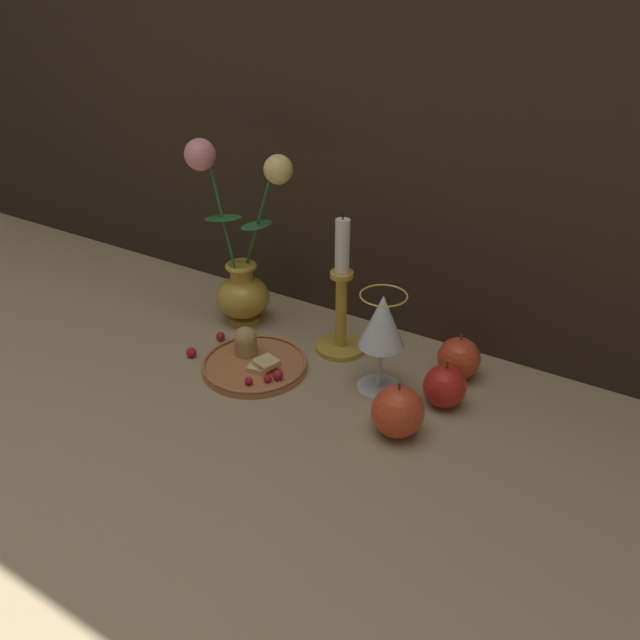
% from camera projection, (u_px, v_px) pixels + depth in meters
% --- Properties ---
extents(ground_plane, '(2.40, 2.40, 0.00)m').
position_uv_depth(ground_plane, '(298.00, 371.00, 1.12)').
color(ground_plane, '#9E8966').
rests_on(ground_plane, ground).
extents(vase, '(0.20, 0.11, 0.37)m').
position_uv_depth(vase, '(241.00, 266.00, 1.22)').
color(vase, gold).
rests_on(vase, ground_plane).
extents(plate_with_pastries, '(0.19, 0.19, 0.07)m').
position_uv_depth(plate_with_pastries, '(254.00, 360.00, 1.13)').
color(plate_with_pastries, '#B77042').
rests_on(plate_with_pastries, ground_plane).
extents(wine_glass, '(0.08, 0.08, 0.18)m').
position_uv_depth(wine_glass, '(382.00, 325.00, 1.02)').
color(wine_glass, silver).
rests_on(wine_glass, ground_plane).
extents(candlestick, '(0.09, 0.09, 0.27)m').
position_uv_depth(candlestick, '(341.00, 305.00, 1.14)').
color(candlestick, gold).
rests_on(candlestick, ground_plane).
extents(apple_beside_vase, '(0.08, 0.08, 0.09)m').
position_uv_depth(apple_beside_vase, '(459.00, 358.00, 1.09)').
color(apple_beside_vase, '#D14223').
rests_on(apple_beside_vase, ground_plane).
extents(apple_near_glass, '(0.08, 0.08, 0.09)m').
position_uv_depth(apple_near_glass, '(398.00, 411.00, 0.95)').
color(apple_near_glass, '#D14223').
rests_on(apple_near_glass, ground_plane).
extents(apple_at_table_edge, '(0.07, 0.07, 0.08)m').
position_uv_depth(apple_at_table_edge, '(445.00, 386.00, 1.02)').
color(apple_at_table_edge, red).
rests_on(apple_at_table_edge, ground_plane).
extents(berry_near_plate, '(0.02, 0.02, 0.02)m').
position_uv_depth(berry_near_plate, '(191.00, 353.00, 1.16)').
color(berry_near_plate, '#AD192D').
rests_on(berry_near_plate, ground_plane).
extents(berry_front_center, '(0.02, 0.02, 0.02)m').
position_uv_depth(berry_front_center, '(221.00, 336.00, 1.21)').
color(berry_front_center, '#AD192D').
rests_on(berry_front_center, ground_plane).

